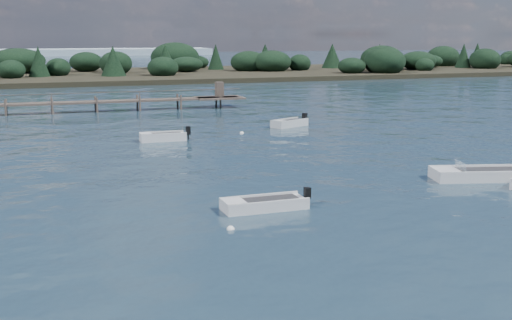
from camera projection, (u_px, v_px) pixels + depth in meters
name	position (u px, v px, depth m)	size (l,w,h in m)	color
ground	(162.00, 98.00, 78.82)	(400.00, 400.00, 0.00)	#162733
tender_far_grey_b	(290.00, 124.00, 54.41)	(3.74, 2.59, 1.28)	#AFB4B6
dinghy_mid_grey	(264.00, 206.00, 28.75)	(4.14, 1.50, 1.05)	silver
dinghy_mid_white_a	(479.00, 176.00, 34.66)	(5.60, 3.15, 1.29)	silver
tender_far_white	(163.00, 138.00, 47.17)	(3.71, 1.40, 1.27)	silver
buoy_c	(231.00, 230.00, 25.77)	(0.32, 0.32, 0.32)	white
buoy_e	(242.00, 133.00, 50.75)	(0.32, 0.32, 0.32)	white
far_headland	(251.00, 65.00, 123.54)	(190.00, 40.00, 5.80)	black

